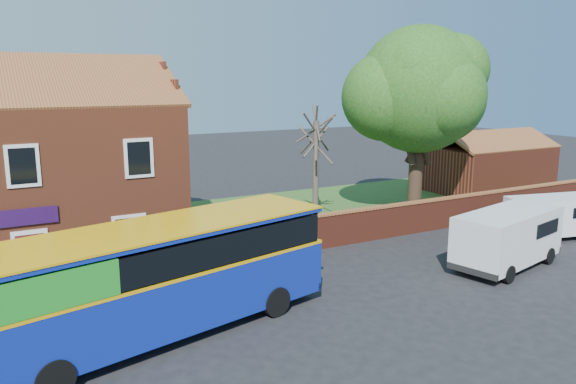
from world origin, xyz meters
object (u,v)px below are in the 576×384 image
van_near (508,236)px  van_far (555,215)px  large_tree (418,94)px  bus (145,278)px

van_near → van_far: (5.50, 1.86, -0.18)m
van_near → large_tree: large_tree is taller
bus → van_far: size_ratio=2.35×
van_far → van_near: bearing=-147.7°
van_far → large_tree: size_ratio=0.47×
van_far → large_tree: large_tree is taller
van_near → large_tree: size_ratio=0.54×
van_far → large_tree: 9.17m
bus → van_near: bus is taller
van_near → bus: bearing=164.9°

